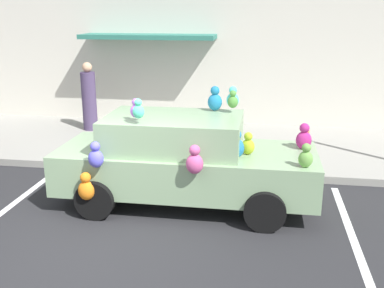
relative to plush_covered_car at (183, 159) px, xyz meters
The scene contains 8 objects.
ground_plane 2.05m from the plush_covered_car, 117.52° to the right, with size 60.00×60.00×0.00m, color #262628.
sidewalk 3.51m from the plush_covered_car, 104.71° to the left, with size 24.00×4.00×0.15m, color gray.
storefront_building 6.03m from the plush_covered_car, 99.17° to the left, with size 24.00×1.25×6.40m.
parking_stripe_front 2.89m from the plush_covered_car, 14.06° to the right, with size 0.12×3.60×0.01m, color silver.
parking_stripe_rear 3.10m from the plush_covered_car, 166.96° to the right, with size 0.12×3.60×0.01m, color silver.
plush_covered_car is the anchor object (origin of this frame).
teddy_bear_on_sidewalk 2.54m from the plush_covered_car, 133.08° to the left, with size 0.38×0.31×0.72m.
pedestrian_near_shopfront 5.20m from the plush_covered_car, 128.80° to the left, with size 0.38×0.38×1.79m.
Camera 1 is at (2.18, -5.55, 3.25)m, focal length 42.67 mm.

